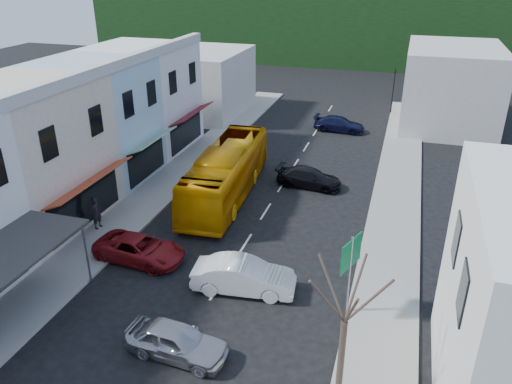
% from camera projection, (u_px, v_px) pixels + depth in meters
% --- Properties ---
extents(ground, '(120.00, 120.00, 0.00)m').
position_uv_depth(ground, '(219.00, 286.00, 23.35)').
color(ground, black).
rests_on(ground, ground).
extents(sidewalk_left, '(3.00, 52.00, 0.15)m').
position_uv_depth(sidewalk_left, '(168.00, 183.00, 33.97)').
color(sidewalk_left, gray).
rests_on(sidewalk_left, ground).
extents(sidewalk_right, '(3.00, 52.00, 0.15)m').
position_uv_depth(sidewalk_right, '(394.00, 212.00, 29.99)').
color(sidewalk_right, gray).
rests_on(sidewalk_right, ground).
extents(shopfront_row, '(8.25, 30.00, 8.00)m').
position_uv_depth(shopfront_row, '(48.00, 145.00, 29.29)').
color(shopfront_row, silver).
rests_on(shopfront_row, ground).
extents(distant_block_left, '(8.00, 10.00, 6.00)m').
position_uv_depth(distant_block_left, '(201.00, 82.00, 48.63)').
color(distant_block_left, '#B7B2A8').
rests_on(distant_block_left, ground).
extents(distant_block_right, '(8.00, 12.00, 7.00)m').
position_uv_depth(distant_block_right, '(450.00, 86.00, 44.92)').
color(distant_block_right, '#B7B2A8').
rests_on(distant_block_right, ground).
extents(hillside, '(80.00, 26.00, 14.00)m').
position_uv_depth(hillside, '(359.00, 10.00, 77.23)').
color(hillside, black).
rests_on(hillside, ground).
extents(bus, '(3.31, 11.75, 3.10)m').
position_uv_depth(bus, '(227.00, 174.00, 31.60)').
color(bus, orange).
rests_on(bus, ground).
extents(car_silver, '(4.52, 2.12, 1.40)m').
position_uv_depth(car_silver, '(177.00, 341.00, 19.03)').
color(car_silver, '#A9A9AE').
rests_on(car_silver, ground).
extents(car_white, '(4.58, 2.31, 1.40)m').
position_uv_depth(car_white, '(244.00, 278.00, 22.79)').
color(car_white, silver).
rests_on(car_white, ground).
extents(car_red, '(4.73, 2.24, 1.40)m').
position_uv_depth(car_red, '(139.00, 248.00, 25.12)').
color(car_red, maroon).
rests_on(car_red, ground).
extents(car_black_near, '(4.63, 2.19, 1.40)m').
position_uv_depth(car_black_near, '(309.00, 177.00, 33.30)').
color(car_black_near, black).
rests_on(car_black_near, ground).
extents(car_navy_far, '(4.59, 2.08, 1.40)m').
position_uv_depth(car_navy_far, '(339.00, 124.00, 44.06)').
color(car_navy_far, black).
rests_on(car_navy_far, ground).
extents(pedestrian_left, '(0.46, 0.64, 1.70)m').
position_uv_depth(pedestrian_left, '(97.00, 214.00, 27.80)').
color(pedestrian_left, black).
rests_on(pedestrian_left, sidewalk_left).
extents(direction_sign, '(1.29, 1.82, 3.77)m').
position_uv_depth(direction_sign, '(349.00, 276.00, 20.82)').
color(direction_sign, '#06592D').
rests_on(direction_sign, ground).
extents(street_tree, '(2.98, 2.98, 6.34)m').
position_uv_depth(street_tree, '(345.00, 322.00, 16.28)').
color(street_tree, '#372922').
rests_on(street_tree, ground).
extents(traffic_signal, '(1.12, 1.23, 4.48)m').
position_uv_depth(traffic_signal, '(393.00, 91.00, 48.34)').
color(traffic_signal, black).
rests_on(traffic_signal, ground).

